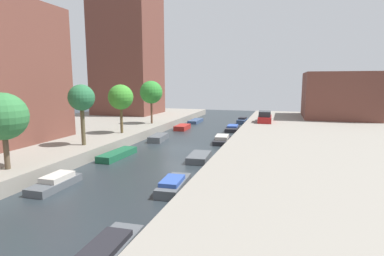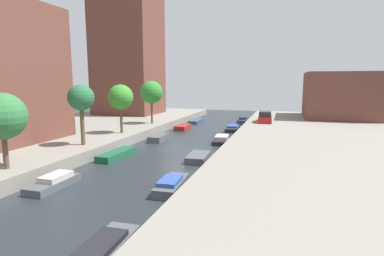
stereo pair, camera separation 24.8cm
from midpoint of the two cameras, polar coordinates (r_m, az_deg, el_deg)
ground_plane at (r=30.09m, az=-2.85°, el=-3.90°), size 84.00×84.00×0.00m
quay_left at (r=37.74m, az=-24.83°, el=-1.35°), size 20.00×64.00×1.00m
quay_right at (r=28.71m, az=26.68°, el=-4.42°), size 20.00×64.00×1.00m
apartment_tower_far at (r=55.30m, az=-11.82°, el=17.22°), size 10.00×9.03×27.85m
low_block_right at (r=52.27m, az=25.91°, el=5.54°), size 10.00×11.30×6.95m
street_tree_0 at (r=22.46m, az=-31.72°, el=1.83°), size 2.98×2.98×4.88m
street_tree_1 at (r=28.18m, az=-19.81°, el=5.21°), size 2.27×2.27×5.31m
street_tree_2 at (r=33.78m, az=-13.00°, el=5.61°), size 2.69×2.69×5.24m
street_tree_3 at (r=40.85m, az=-7.41°, el=6.62°), size 3.00×3.00×5.65m
parked_car at (r=43.39m, az=13.68°, el=1.93°), size 1.97×4.76×1.52m
moored_boat_left_1 at (r=21.09m, az=-24.10°, el=-9.24°), size 1.43×3.67×0.79m
moored_boat_left_2 at (r=27.40m, az=-13.63°, el=-4.80°), size 1.50×4.58×0.55m
moored_boat_left_3 at (r=34.24m, az=-6.11°, el=-1.83°), size 1.66×3.49×0.66m
moored_boat_left_4 at (r=41.93m, az=-1.60°, el=0.13°), size 1.56×3.30×0.63m
moored_boat_left_5 at (r=49.27m, az=0.94°, el=1.31°), size 1.47×4.58×0.46m
moored_boat_right_0 at (r=12.50m, az=-16.47°, el=-21.68°), size 1.52×4.44×0.69m
moored_boat_right_1 at (r=18.86m, az=-3.46°, el=-10.53°), size 1.52×3.74×0.80m
moored_boat_right_2 at (r=25.58m, az=1.46°, el=-5.51°), size 1.77×3.31×0.55m
moored_boat_right_3 at (r=33.19m, az=5.81°, el=-2.16°), size 1.84×4.36×0.79m
moored_boat_right_4 at (r=41.46m, az=7.79°, el=-0.05°), size 1.76×4.36×0.71m
moored_boat_right_5 at (r=48.86m, az=9.65°, el=1.33°), size 1.46×3.20×0.92m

